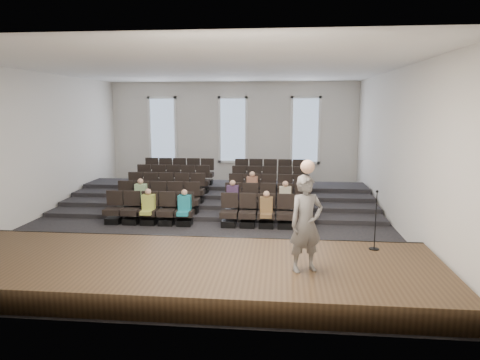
% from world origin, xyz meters
% --- Properties ---
extents(ground, '(14.00, 14.00, 0.00)m').
position_xyz_m(ground, '(0.00, 0.00, 0.00)').
color(ground, black).
rests_on(ground, ground).
extents(ceiling, '(12.00, 14.00, 0.02)m').
position_xyz_m(ceiling, '(0.00, 0.00, 5.01)').
color(ceiling, white).
rests_on(ceiling, ground).
extents(wall_back, '(12.00, 0.04, 5.00)m').
position_xyz_m(wall_back, '(0.00, 7.02, 2.50)').
color(wall_back, silver).
rests_on(wall_back, ground).
extents(wall_front, '(12.00, 0.04, 5.00)m').
position_xyz_m(wall_front, '(0.00, -7.02, 2.50)').
color(wall_front, silver).
rests_on(wall_front, ground).
extents(wall_left, '(0.04, 14.00, 5.00)m').
position_xyz_m(wall_left, '(-6.02, 0.00, 2.50)').
color(wall_left, silver).
rests_on(wall_left, ground).
extents(wall_right, '(0.04, 14.00, 5.00)m').
position_xyz_m(wall_right, '(6.02, 0.00, 2.50)').
color(wall_right, silver).
rests_on(wall_right, ground).
extents(stage, '(11.80, 3.60, 0.50)m').
position_xyz_m(stage, '(0.00, -5.10, 0.25)').
color(stage, '#412E1B').
rests_on(stage, ground).
extents(stage_lip, '(11.80, 0.06, 0.52)m').
position_xyz_m(stage_lip, '(0.00, -3.33, 0.25)').
color(stage_lip, black).
rests_on(stage_lip, ground).
extents(risers, '(11.80, 4.80, 0.60)m').
position_xyz_m(risers, '(0.00, 3.17, 0.20)').
color(risers, black).
rests_on(risers, ground).
extents(seating_rows, '(6.80, 4.70, 1.67)m').
position_xyz_m(seating_rows, '(-0.00, 1.54, 0.68)').
color(seating_rows, black).
rests_on(seating_rows, ground).
extents(windows, '(8.44, 0.10, 3.24)m').
position_xyz_m(windows, '(0.00, 6.95, 2.70)').
color(windows, white).
rests_on(windows, wall_back).
extents(audience, '(5.45, 2.64, 1.10)m').
position_xyz_m(audience, '(0.19, 0.15, 0.79)').
color(audience, '#A6B247').
rests_on(audience, seating_rows).
extents(speaker, '(0.85, 0.73, 1.98)m').
position_xyz_m(speaker, '(2.89, -5.41, 1.49)').
color(speaker, '#5F5C5A').
rests_on(speaker, stage).
extents(mic_stand, '(0.24, 0.24, 1.42)m').
position_xyz_m(mic_stand, '(4.59, -3.92, 0.92)').
color(mic_stand, black).
rests_on(mic_stand, stage).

